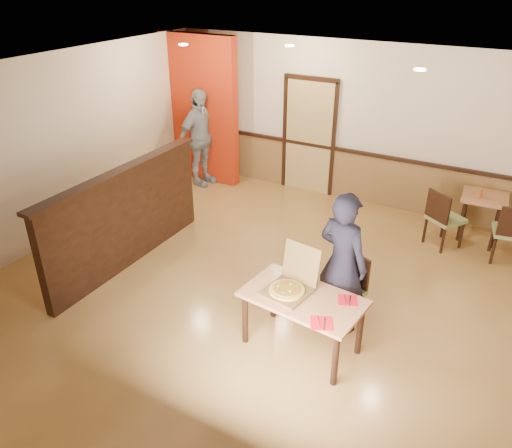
{
  "coord_description": "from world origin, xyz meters",
  "views": [
    {
      "loc": [
        2.64,
        -4.81,
        3.92
      ],
      "look_at": [
        -0.01,
        0.0,
        1.03
      ],
      "focal_mm": 35.0,
      "sensor_mm": 36.0,
      "label": 1
    }
  ],
  "objects_px": {
    "pizza_box": "(289,287)",
    "condiment": "(480,193)",
    "side_chair_right": "(512,231)",
    "passerby": "(200,138)",
    "diner_chair": "(346,286)",
    "side_table": "(483,206)",
    "side_chair_left": "(443,217)",
    "main_table": "(303,305)",
    "diner": "(342,263)"
  },
  "relations": [
    {
      "from": "main_table",
      "to": "pizza_box",
      "type": "bearing_deg",
      "value": -179.91
    },
    {
      "from": "pizza_box",
      "to": "condiment",
      "type": "distance_m",
      "value": 3.9
    },
    {
      "from": "main_table",
      "to": "side_chair_right",
      "type": "relative_size",
      "value": 1.48
    },
    {
      "from": "pizza_box",
      "to": "condiment",
      "type": "bearing_deg",
      "value": 76.45
    },
    {
      "from": "side_table",
      "to": "condiment",
      "type": "distance_m",
      "value": 0.29
    },
    {
      "from": "side_chair_left",
      "to": "pizza_box",
      "type": "relative_size",
      "value": 1.53
    },
    {
      "from": "side_table",
      "to": "diner",
      "type": "relative_size",
      "value": 0.41
    },
    {
      "from": "side_table",
      "to": "passerby",
      "type": "relative_size",
      "value": 0.38
    },
    {
      "from": "side_table",
      "to": "pizza_box",
      "type": "relative_size",
      "value": 1.18
    },
    {
      "from": "side_chair_left",
      "to": "side_chair_right",
      "type": "xyz_separation_m",
      "value": [
        0.95,
        -0.01,
        0.0
      ]
    },
    {
      "from": "side_chair_left",
      "to": "side_table",
      "type": "relative_size",
      "value": 1.3
    },
    {
      "from": "diner",
      "to": "pizza_box",
      "type": "height_order",
      "value": "diner"
    },
    {
      "from": "diner",
      "to": "passerby",
      "type": "height_order",
      "value": "passerby"
    },
    {
      "from": "side_chair_right",
      "to": "diner",
      "type": "relative_size",
      "value": 0.53
    },
    {
      "from": "diner_chair",
      "to": "passerby",
      "type": "xyz_separation_m",
      "value": [
        -3.96,
        2.71,
        0.45
      ]
    },
    {
      "from": "diner",
      "to": "diner_chair",
      "type": "bearing_deg",
      "value": -86.3
    },
    {
      "from": "diner",
      "to": "pizza_box",
      "type": "relative_size",
      "value": 2.9
    },
    {
      "from": "diner_chair",
      "to": "passerby",
      "type": "distance_m",
      "value": 4.82
    },
    {
      "from": "main_table",
      "to": "pizza_box",
      "type": "relative_size",
      "value": 2.29
    },
    {
      "from": "side_table",
      "to": "pizza_box",
      "type": "distance_m",
      "value": 4.05
    },
    {
      "from": "side_chair_left",
      "to": "side_chair_right",
      "type": "height_order",
      "value": "side_chair_right"
    },
    {
      "from": "diner",
      "to": "pizza_box",
      "type": "xyz_separation_m",
      "value": [
        -0.4,
        -0.56,
        -0.12
      ]
    },
    {
      "from": "side_chair_left",
      "to": "side_table",
      "type": "height_order",
      "value": "side_chair_left"
    },
    {
      "from": "main_table",
      "to": "side_chair_right",
      "type": "height_order",
      "value": "side_chair_right"
    },
    {
      "from": "side_chair_left",
      "to": "pizza_box",
      "type": "distance_m",
      "value": 3.31
    },
    {
      "from": "pizza_box",
      "to": "passerby",
      "type": "bearing_deg",
      "value": 145.05
    },
    {
      "from": "main_table",
      "to": "pizza_box",
      "type": "distance_m",
      "value": 0.25
    },
    {
      "from": "side_table",
      "to": "main_table",
      "type": "bearing_deg",
      "value": -110.56
    },
    {
      "from": "side_chair_left",
      "to": "diner",
      "type": "distance_m",
      "value": 2.68
    },
    {
      "from": "side_chair_right",
      "to": "diner_chair",
      "type": "bearing_deg",
      "value": 46.81
    },
    {
      "from": "diner_chair",
      "to": "side_table",
      "type": "xyz_separation_m",
      "value": [
        1.15,
        3.02,
        0.06
      ]
    },
    {
      "from": "pizza_box",
      "to": "diner_chair",
      "type": "bearing_deg",
      "value": 67.73
    },
    {
      "from": "diner",
      "to": "side_table",
      "type": "bearing_deg",
      "value": -93.78
    },
    {
      "from": "side_chair_left",
      "to": "passerby",
      "type": "distance_m",
      "value": 4.65
    },
    {
      "from": "main_table",
      "to": "passerby",
      "type": "bearing_deg",
      "value": 143.8
    },
    {
      "from": "pizza_box",
      "to": "condiment",
      "type": "height_order",
      "value": "pizza_box"
    },
    {
      "from": "side_table",
      "to": "side_chair_left",
      "type": "bearing_deg",
      "value": -128.88
    },
    {
      "from": "diner_chair",
      "to": "side_chair_right",
      "type": "relative_size",
      "value": 0.94
    },
    {
      "from": "side_chair_right",
      "to": "side_table",
      "type": "distance_m",
      "value": 0.77
    },
    {
      "from": "diner_chair",
      "to": "diner",
      "type": "xyz_separation_m",
      "value": [
        -0.03,
        -0.14,
        0.4
      ]
    },
    {
      "from": "main_table",
      "to": "diner",
      "type": "height_order",
      "value": "diner"
    },
    {
      "from": "side_chair_right",
      "to": "pizza_box",
      "type": "distance_m",
      "value": 3.73
    },
    {
      "from": "side_chair_right",
      "to": "passerby",
      "type": "xyz_separation_m",
      "value": [
        -5.57,
        0.31,
        0.42
      ]
    },
    {
      "from": "side_table",
      "to": "diner",
      "type": "height_order",
      "value": "diner"
    },
    {
      "from": "passerby",
      "to": "diner",
      "type": "bearing_deg",
      "value": -116.82
    },
    {
      "from": "side_table",
      "to": "condiment",
      "type": "xyz_separation_m",
      "value": [
        -0.08,
        -0.12,
        0.25
      ]
    },
    {
      "from": "diner_chair",
      "to": "side_chair_right",
      "type": "distance_m",
      "value": 2.9
    },
    {
      "from": "passerby",
      "to": "condiment",
      "type": "relative_size",
      "value": 11.93
    },
    {
      "from": "diner_chair",
      "to": "side_table",
      "type": "bearing_deg",
      "value": 90.13
    },
    {
      "from": "main_table",
      "to": "side_table",
      "type": "distance_m",
      "value": 4.0
    }
  ]
}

